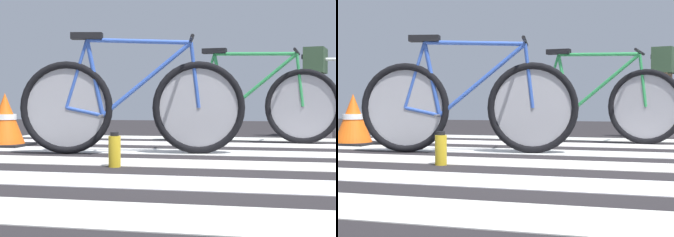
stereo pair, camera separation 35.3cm
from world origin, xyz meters
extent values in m
cube|color=#252224|center=(0.00, 0.00, 0.01)|extent=(18.00, 14.00, 0.02)
cube|color=silver|center=(0.06, -1.75, 0.02)|extent=(5.20, 0.44, 0.00)
cube|color=silver|center=(0.06, -1.00, 0.02)|extent=(5.20, 0.44, 0.00)
cube|color=silver|center=(0.13, -0.22, 0.02)|extent=(5.20, 0.44, 0.00)
cube|color=silver|center=(0.06, 0.52, 0.02)|extent=(5.20, 0.44, 0.00)
cube|color=silver|center=(0.02, 1.29, 0.02)|extent=(5.20, 0.44, 0.00)
cube|color=silver|center=(0.00, 2.04, 0.02)|extent=(5.20, 0.44, 0.00)
torus|color=black|center=(-1.30, 0.21, 0.38)|extent=(0.71, 0.19, 0.72)
torus|color=black|center=(-0.30, 0.41, 0.38)|extent=(0.71, 0.19, 0.72)
cylinder|color=gray|center=(-1.30, 0.21, 0.38)|extent=(0.60, 0.12, 0.61)
cylinder|color=gray|center=(-0.30, 0.41, 0.38)|extent=(0.60, 0.12, 0.61)
cylinder|color=#2F50A9|center=(-0.75, 0.32, 0.89)|extent=(0.79, 0.19, 0.05)
cylinder|color=#2F50A9|center=(-0.69, 0.33, 0.60)|extent=(0.69, 0.17, 0.59)
cylinder|color=#2F50A9|center=(-1.08, 0.26, 0.61)|extent=(0.16, 0.06, 0.59)
cylinder|color=#2F50A9|center=(-1.16, 0.24, 0.35)|extent=(0.29, 0.08, 0.09)
cylinder|color=#2F50A9|center=(-1.22, 0.23, 0.64)|extent=(0.19, 0.06, 0.53)
cylinder|color=#2F50A9|center=(-0.33, 0.41, 0.63)|extent=(0.09, 0.05, 0.50)
cube|color=black|center=(-1.14, 0.24, 0.93)|extent=(0.25, 0.14, 0.05)
cylinder|color=black|center=(-0.36, 0.40, 0.90)|extent=(0.13, 0.52, 0.03)
cylinder|color=#4C4C51|center=(-1.02, 0.27, 0.32)|extent=(0.09, 0.34, 0.02)
torus|color=black|center=(-0.47, 1.64, 0.38)|extent=(0.72, 0.14, 0.72)
torus|color=black|center=(0.54, 1.52, 0.38)|extent=(0.72, 0.14, 0.72)
cylinder|color=gray|center=(-0.47, 1.64, 0.38)|extent=(0.60, 0.07, 0.61)
cylinder|color=gray|center=(0.54, 1.52, 0.38)|extent=(0.60, 0.07, 0.61)
cylinder|color=#2A8848|center=(0.08, 1.58, 0.89)|extent=(0.80, 0.12, 0.05)
cylinder|color=#2A8848|center=(0.14, 1.57, 0.60)|extent=(0.70, 0.11, 0.59)
cylinder|color=#2A8848|center=(-0.26, 1.62, 0.61)|extent=(0.16, 0.05, 0.59)
cylinder|color=#2A8848|center=(-0.33, 1.62, 0.35)|extent=(0.29, 0.06, 0.09)
cylinder|color=#2A8848|center=(-0.39, 1.63, 0.64)|extent=(0.19, 0.05, 0.53)
cylinder|color=#2A8848|center=(0.51, 1.53, 0.63)|extent=(0.09, 0.04, 0.50)
cube|color=black|center=(-0.31, 1.62, 0.93)|extent=(0.25, 0.12, 0.05)
cylinder|color=black|center=(0.48, 1.53, 0.90)|extent=(0.09, 0.52, 0.03)
cylinder|color=#4C4C51|center=(-0.20, 1.61, 0.32)|extent=(0.06, 0.34, 0.02)
torus|color=black|center=(0.54, 2.54, 0.38)|extent=(0.71, 0.20, 0.72)
cylinder|color=gray|center=(0.54, 2.54, 0.38)|extent=(0.60, 0.13, 0.61)
cylinder|color=white|center=(0.76, 2.49, 0.61)|extent=(0.16, 0.07, 0.59)
cylinder|color=white|center=(0.68, 2.51, 0.35)|extent=(0.29, 0.09, 0.09)
cylinder|color=white|center=(0.62, 2.52, 0.64)|extent=(0.19, 0.06, 0.53)
cube|color=black|center=(0.70, 2.50, 0.93)|extent=(0.25, 0.14, 0.05)
cylinder|color=#4C4C51|center=(0.82, 2.48, 0.32)|extent=(0.09, 0.34, 0.02)
cylinder|color=#A87A5B|center=(0.76, 2.64, 0.53)|extent=(0.11, 0.11, 0.91)
cylinder|color=#A87A5B|center=(0.70, 2.36, 0.53)|extent=(0.11, 0.11, 0.91)
cube|color=#2E462F|center=(0.73, 2.50, 0.88)|extent=(0.30, 0.45, 0.28)
cube|color=#5A545A|center=(0.82, 2.62, 0.06)|extent=(0.28, 0.15, 0.07)
cube|color=#5A545A|center=(0.77, 2.35, 0.06)|extent=(0.28, 0.15, 0.07)
cylinder|color=gold|center=(-0.70, -0.46, 0.12)|extent=(0.08, 0.08, 0.19)
cylinder|color=black|center=(-0.70, -0.46, 0.23)|extent=(0.05, 0.05, 0.02)
cube|color=black|center=(-2.11, 0.75, 0.03)|extent=(0.42, 0.42, 0.02)
cone|color=#EA5B14|center=(-2.11, 0.75, 0.26)|extent=(0.37, 0.37, 0.48)
cylinder|color=white|center=(-2.11, 0.75, 0.29)|extent=(0.20, 0.20, 0.05)
camera|label=1|loc=(0.26, -3.51, 0.43)|focal=55.00mm
camera|label=2|loc=(0.62, -3.51, 0.43)|focal=55.00mm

